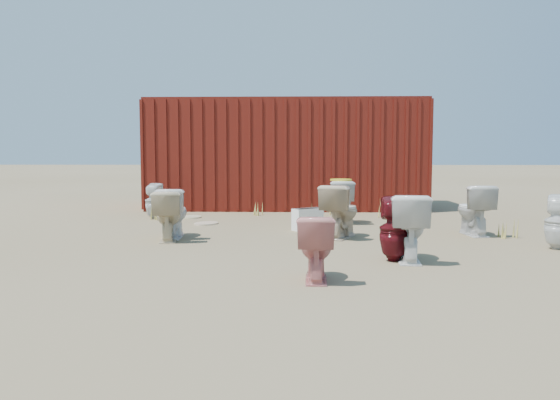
{
  "coord_description": "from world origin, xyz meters",
  "views": [
    {
      "loc": [
        0.25,
        -7.36,
        1.24
      ],
      "look_at": [
        0.0,
        0.6,
        0.55
      ],
      "focal_mm": 35.0,
      "sensor_mm": 36.0,
      "label": 1
    }
  ],
  "objects_px": {
    "toilet_front_c": "(408,227)",
    "toilet_front_maroon": "(394,229)",
    "toilet_back_e": "(557,222)",
    "loose_tank": "(308,219)",
    "toilet_back_beige_right": "(341,211)",
    "shipping_container": "(286,155)",
    "toilet_front_a": "(173,213)",
    "toilet_back_a": "(153,201)",
    "toilet_back_beige_left": "(168,216)",
    "toilet_front_pink": "(316,248)",
    "toilet_back_yellowlid": "(341,202)",
    "toilet_front_e": "(474,210)"
  },
  "relations": [
    {
      "from": "toilet_front_c",
      "to": "toilet_back_e",
      "type": "bearing_deg",
      "value": -152.67
    },
    {
      "from": "shipping_container",
      "to": "toilet_back_e",
      "type": "distance_m",
      "value": 6.62
    },
    {
      "from": "shipping_container",
      "to": "loose_tank",
      "type": "xyz_separation_m",
      "value": [
        0.42,
        -3.84,
        -1.02
      ]
    },
    {
      "from": "toilet_front_e",
      "to": "toilet_back_e",
      "type": "height_order",
      "value": "toilet_front_e"
    },
    {
      "from": "shipping_container",
      "to": "toilet_front_maroon",
      "type": "distance_m",
      "value": 6.55
    },
    {
      "from": "toilet_back_a",
      "to": "toilet_back_e",
      "type": "xyz_separation_m",
      "value": [
        6.06,
        -3.07,
        0.02
      ]
    },
    {
      "from": "toilet_back_beige_right",
      "to": "toilet_front_c",
      "type": "bearing_deg",
      "value": 134.44
    },
    {
      "from": "toilet_front_maroon",
      "to": "toilet_back_beige_left",
      "type": "distance_m",
      "value": 3.24
    },
    {
      "from": "shipping_container",
      "to": "toilet_front_maroon",
      "type": "height_order",
      "value": "shipping_container"
    },
    {
      "from": "loose_tank",
      "to": "toilet_front_a",
      "type": "bearing_deg",
      "value": 167.12
    },
    {
      "from": "toilet_front_e",
      "to": "toilet_back_beige_left",
      "type": "height_order",
      "value": "toilet_front_e"
    },
    {
      "from": "toilet_back_e",
      "to": "loose_tank",
      "type": "height_order",
      "value": "toilet_back_e"
    },
    {
      "from": "toilet_front_e",
      "to": "toilet_back_beige_right",
      "type": "xyz_separation_m",
      "value": [
        -2.02,
        -0.33,
        0.01
      ]
    },
    {
      "from": "toilet_front_c",
      "to": "toilet_front_maroon",
      "type": "relative_size",
      "value": 1.05
    },
    {
      "from": "shipping_container",
      "to": "toilet_front_maroon",
      "type": "bearing_deg",
      "value": -77.91
    },
    {
      "from": "toilet_front_maroon",
      "to": "toilet_back_beige_right",
      "type": "relative_size",
      "value": 0.95
    },
    {
      "from": "toilet_front_maroon",
      "to": "toilet_back_e",
      "type": "xyz_separation_m",
      "value": [
        2.24,
        0.86,
        -0.02
      ]
    },
    {
      "from": "toilet_back_e",
      "to": "loose_tank",
      "type": "relative_size",
      "value": 1.4
    },
    {
      "from": "toilet_front_a",
      "to": "toilet_front_c",
      "type": "distance_m",
      "value": 3.5
    },
    {
      "from": "toilet_front_e",
      "to": "toilet_back_a",
      "type": "xyz_separation_m",
      "value": [
        -5.37,
        1.88,
        -0.05
      ]
    },
    {
      "from": "toilet_back_beige_left",
      "to": "shipping_container",
      "type": "bearing_deg",
      "value": -116.44
    },
    {
      "from": "toilet_front_pink",
      "to": "toilet_back_beige_right",
      "type": "bearing_deg",
      "value": -98.03
    },
    {
      "from": "toilet_front_c",
      "to": "toilet_back_e",
      "type": "relative_size",
      "value": 1.1
    },
    {
      "from": "shipping_container",
      "to": "toilet_back_beige_left",
      "type": "bearing_deg",
      "value": -107.57
    },
    {
      "from": "toilet_back_yellowlid",
      "to": "toilet_back_e",
      "type": "xyz_separation_m",
      "value": [
        2.58,
        -2.54,
        -0.03
      ]
    },
    {
      "from": "toilet_front_c",
      "to": "toilet_back_a",
      "type": "relative_size",
      "value": 1.16
    },
    {
      "from": "toilet_front_e",
      "to": "toilet_back_beige_left",
      "type": "bearing_deg",
      "value": 3.41
    },
    {
      "from": "toilet_front_a",
      "to": "toilet_back_a",
      "type": "bearing_deg",
      "value": -72.04
    },
    {
      "from": "shipping_container",
      "to": "toilet_front_a",
      "type": "distance_m",
      "value": 5.0
    },
    {
      "from": "shipping_container",
      "to": "loose_tank",
      "type": "height_order",
      "value": "shipping_container"
    },
    {
      "from": "shipping_container",
      "to": "toilet_front_a",
      "type": "xyz_separation_m",
      "value": [
        -1.57,
        -4.68,
        -0.84
      ]
    },
    {
      "from": "toilet_front_maroon",
      "to": "toilet_back_beige_left",
      "type": "height_order",
      "value": "toilet_front_maroon"
    },
    {
      "from": "toilet_back_a",
      "to": "toilet_back_yellowlid",
      "type": "bearing_deg",
      "value": 179.49
    },
    {
      "from": "toilet_back_e",
      "to": "toilet_front_pink",
      "type": "bearing_deg",
      "value": 62.39
    },
    {
      "from": "toilet_front_maroon",
      "to": "toilet_back_beige_left",
      "type": "bearing_deg",
      "value": -16.52
    },
    {
      "from": "toilet_front_pink",
      "to": "shipping_container",
      "type": "bearing_deg",
      "value": -85.05
    },
    {
      "from": "toilet_front_pink",
      "to": "toilet_back_e",
      "type": "relative_size",
      "value": 0.92
    },
    {
      "from": "toilet_back_beige_right",
      "to": "toilet_front_maroon",
      "type": "bearing_deg",
      "value": 129.34
    },
    {
      "from": "toilet_front_pink",
      "to": "toilet_front_a",
      "type": "bearing_deg",
      "value": -51.38
    },
    {
      "from": "toilet_front_a",
      "to": "toilet_back_e",
      "type": "distance_m",
      "value": 5.23
    },
    {
      "from": "loose_tank",
      "to": "toilet_back_e",
      "type": "bearing_deg",
      "value": -63.24
    },
    {
      "from": "toilet_front_maroon",
      "to": "toilet_back_yellowlid",
      "type": "relative_size",
      "value": 0.98
    },
    {
      "from": "toilet_back_beige_right",
      "to": "toilet_back_e",
      "type": "height_order",
      "value": "toilet_back_beige_right"
    },
    {
      "from": "shipping_container",
      "to": "toilet_front_a",
      "type": "relative_size",
      "value": 8.25
    },
    {
      "from": "loose_tank",
      "to": "toilet_front_maroon",
      "type": "bearing_deg",
      "value": -105.29
    },
    {
      "from": "shipping_container",
      "to": "toilet_back_yellowlid",
      "type": "bearing_deg",
      "value": -70.89
    },
    {
      "from": "shipping_container",
      "to": "toilet_front_e",
      "type": "relative_size",
      "value": 7.89
    },
    {
      "from": "shipping_container",
      "to": "toilet_back_e",
      "type": "height_order",
      "value": "shipping_container"
    },
    {
      "from": "toilet_back_a",
      "to": "loose_tank",
      "type": "distance_m",
      "value": 3.21
    },
    {
      "from": "loose_tank",
      "to": "toilet_front_c",
      "type": "bearing_deg",
      "value": -101.94
    }
  ]
}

